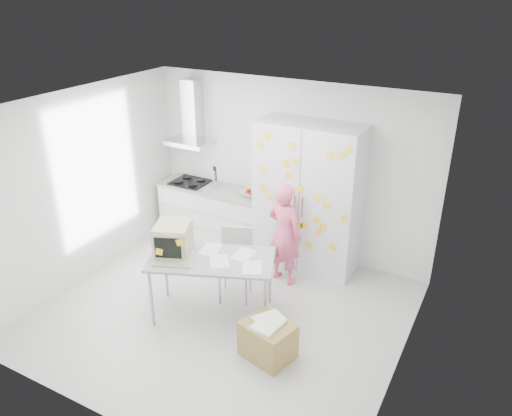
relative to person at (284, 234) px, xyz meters
The scene contains 10 objects.
floor 1.38m from the person, 107.95° to the right, with size 4.50×4.00×0.02m, color silver.
walls 0.80m from the person, 133.16° to the right, with size 4.52×4.01×2.70m.
ceiling 2.27m from the person, 107.95° to the right, with size 4.50×4.00×0.02m, color white.
counter_run 1.69m from the person, 158.89° to the left, with size 1.84×0.63×1.28m.
range_hood 2.46m from the person, 159.86° to the left, with size 0.70×0.48×1.01m.
tall_cabinet 0.68m from the person, 80.75° to the left, with size 1.50×0.68×2.20m.
person is the anchor object (origin of this frame).
desk 1.46m from the person, 121.60° to the right, with size 1.72×1.29×1.23m.
chair 0.78m from the person, 123.92° to the right, with size 0.56×0.56×0.98m.
cardboard_box 1.71m from the person, 70.87° to the right, with size 0.66×0.58×0.49m.
Camera 1 is at (2.92, -4.49, 3.99)m, focal length 35.00 mm.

